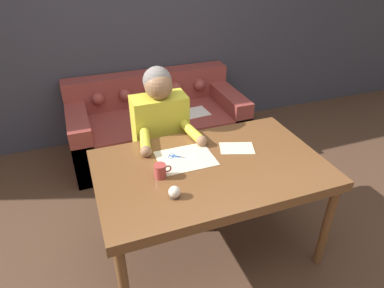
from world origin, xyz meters
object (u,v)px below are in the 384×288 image
object	(u,v)px
dining_table	(211,174)
couch	(157,125)
person	(161,138)
scissors	(177,157)
mug	(160,171)
pin_cushion	(174,192)

from	to	relation	value
dining_table	couch	bearing A→B (deg)	89.26
person	couch	bearing A→B (deg)	78.25
dining_table	couch	distance (m)	1.57
scissors	mug	bearing A→B (deg)	-133.02
dining_table	pin_cushion	size ratio (longest dim) A/B	21.00
dining_table	couch	xyz separation A→B (m)	(0.02, 1.52, -0.39)
scissors	couch	bearing A→B (deg)	81.61
mug	pin_cushion	distance (m)	0.21
couch	scissors	size ratio (longest dim) A/B	9.78
couch	mug	distance (m)	1.65
person	mug	world-z (taller)	person
dining_table	couch	size ratio (longest dim) A/B	0.84
dining_table	mug	world-z (taller)	mug
dining_table	scissors	size ratio (longest dim) A/B	8.18
mug	pin_cushion	bearing A→B (deg)	-84.07
person	mug	distance (m)	0.69
dining_table	pin_cushion	bearing A→B (deg)	-145.65
dining_table	person	world-z (taller)	person
pin_cushion	mug	bearing A→B (deg)	95.93
person	dining_table	bearing A→B (deg)	-75.73
dining_table	person	distance (m)	0.66
person	scissors	distance (m)	0.49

